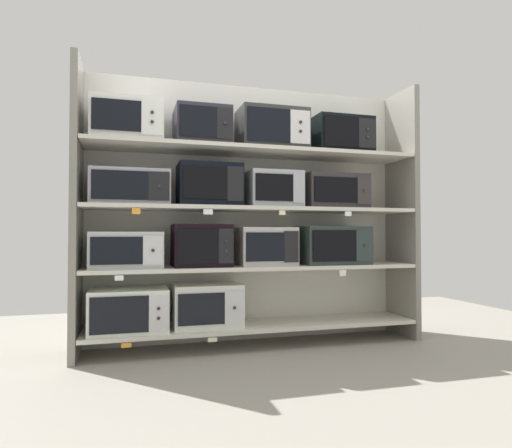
{
  "coord_description": "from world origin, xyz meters",
  "views": [
    {
      "loc": [
        -0.99,
        -3.47,
        0.9
      ],
      "look_at": [
        0.0,
        0.0,
        0.98
      ],
      "focal_mm": 31.17,
      "sensor_mm": 36.0,
      "label": 1
    }
  ],
  "objects_px": {
    "microwave_1": "(207,305)",
    "microwave_8": "(272,190)",
    "microwave_5": "(331,245)",
    "microwave_2": "(127,250)",
    "microwave_7": "(209,185)",
    "microwave_11": "(202,128)",
    "microwave_0": "(129,310)",
    "microwave_9": "(333,192)",
    "microwave_10": "(127,122)",
    "microwave_13": "(340,136)",
    "microwave_4": "(266,246)",
    "microwave_6": "(130,188)",
    "microwave_12": "(272,130)",
    "microwave_3": "(201,245)"
  },
  "relations": [
    {
      "from": "microwave_8",
      "to": "microwave_11",
      "type": "xyz_separation_m",
      "value": [
        -0.58,
        -0.0,
        0.48
      ]
    },
    {
      "from": "microwave_11",
      "to": "microwave_13",
      "type": "height_order",
      "value": "microwave_13"
    },
    {
      "from": "microwave_6",
      "to": "microwave_12",
      "type": "relative_size",
      "value": 1.04
    },
    {
      "from": "microwave_2",
      "to": "microwave_4",
      "type": "relative_size",
      "value": 1.16
    },
    {
      "from": "microwave_2",
      "to": "microwave_10",
      "type": "height_order",
      "value": "microwave_10"
    },
    {
      "from": "microwave_7",
      "to": "microwave_13",
      "type": "relative_size",
      "value": 0.98
    },
    {
      "from": "microwave_1",
      "to": "microwave_13",
      "type": "bearing_deg",
      "value": -0.02
    },
    {
      "from": "microwave_5",
      "to": "microwave_12",
      "type": "height_order",
      "value": "microwave_12"
    },
    {
      "from": "microwave_3",
      "to": "microwave_11",
      "type": "bearing_deg",
      "value": 16.54
    },
    {
      "from": "microwave_9",
      "to": "microwave_13",
      "type": "distance_m",
      "value": 0.49
    },
    {
      "from": "microwave_7",
      "to": "microwave_12",
      "type": "height_order",
      "value": "microwave_12"
    },
    {
      "from": "microwave_0",
      "to": "microwave_9",
      "type": "distance_m",
      "value": 1.92
    },
    {
      "from": "microwave_3",
      "to": "microwave_5",
      "type": "distance_m",
      "value": 1.11
    },
    {
      "from": "microwave_4",
      "to": "microwave_7",
      "type": "xyz_separation_m",
      "value": [
        -0.47,
        0.0,
        0.48
      ]
    },
    {
      "from": "microwave_0",
      "to": "microwave_7",
      "type": "distance_m",
      "value": 1.13
    },
    {
      "from": "microwave_1",
      "to": "microwave_10",
      "type": "bearing_deg",
      "value": -180.0
    },
    {
      "from": "microwave_10",
      "to": "microwave_12",
      "type": "height_order",
      "value": "microwave_12"
    },
    {
      "from": "microwave_1",
      "to": "microwave_8",
      "type": "distance_m",
      "value": 1.07
    },
    {
      "from": "microwave_1",
      "to": "microwave_2",
      "type": "bearing_deg",
      "value": -179.99
    },
    {
      "from": "microwave_10",
      "to": "microwave_0",
      "type": "bearing_deg",
      "value": -1.25
    },
    {
      "from": "microwave_0",
      "to": "microwave_12",
      "type": "xyz_separation_m",
      "value": [
        1.13,
        0.0,
        1.43
      ]
    },
    {
      "from": "microwave_13",
      "to": "microwave_9",
      "type": "bearing_deg",
      "value": 179.68
    },
    {
      "from": "microwave_5",
      "to": "microwave_12",
      "type": "bearing_deg",
      "value": 180.0
    },
    {
      "from": "microwave_1",
      "to": "microwave_7",
      "type": "height_order",
      "value": "microwave_7"
    },
    {
      "from": "microwave_8",
      "to": "microwave_1",
      "type": "bearing_deg",
      "value": 179.99
    },
    {
      "from": "microwave_1",
      "to": "microwave_7",
      "type": "distance_m",
      "value": 0.94
    },
    {
      "from": "microwave_8",
      "to": "microwave_9",
      "type": "relative_size",
      "value": 0.8
    },
    {
      "from": "microwave_10",
      "to": "microwave_13",
      "type": "xyz_separation_m",
      "value": [
        1.77,
        -0.0,
        -0.0
      ]
    },
    {
      "from": "microwave_1",
      "to": "microwave_6",
      "type": "xyz_separation_m",
      "value": [
        -0.59,
        -0.0,
        0.91
      ]
    },
    {
      "from": "microwave_7",
      "to": "microwave_10",
      "type": "bearing_deg",
      "value": 180.0
    },
    {
      "from": "microwave_12",
      "to": "microwave_10",
      "type": "bearing_deg",
      "value": 179.98
    },
    {
      "from": "microwave_6",
      "to": "microwave_10",
      "type": "distance_m",
      "value": 0.5
    },
    {
      "from": "microwave_1",
      "to": "microwave_6",
      "type": "bearing_deg",
      "value": -179.97
    },
    {
      "from": "microwave_0",
      "to": "microwave_8",
      "type": "height_order",
      "value": "microwave_8"
    },
    {
      "from": "microwave_3",
      "to": "microwave_7",
      "type": "xyz_separation_m",
      "value": [
        0.06,
        0.0,
        0.47
      ]
    },
    {
      "from": "microwave_0",
      "to": "microwave_10",
      "type": "relative_size",
      "value": 1.08
    },
    {
      "from": "microwave_5",
      "to": "microwave_2",
      "type": "bearing_deg",
      "value": 179.99
    },
    {
      "from": "microwave_2",
      "to": "microwave_9",
      "type": "relative_size",
      "value": 0.98
    },
    {
      "from": "microwave_3",
      "to": "microwave_6",
      "type": "height_order",
      "value": "microwave_6"
    },
    {
      "from": "microwave_7",
      "to": "microwave_12",
      "type": "bearing_deg",
      "value": -0.03
    },
    {
      "from": "microwave_9",
      "to": "microwave_7",
      "type": "bearing_deg",
      "value": -180.0
    },
    {
      "from": "microwave_2",
      "to": "microwave_3",
      "type": "height_order",
      "value": "microwave_3"
    },
    {
      "from": "microwave_10",
      "to": "microwave_8",
      "type": "bearing_deg",
      "value": -0.0
    },
    {
      "from": "microwave_7",
      "to": "microwave_8",
      "type": "bearing_deg",
      "value": -0.0
    },
    {
      "from": "microwave_10",
      "to": "microwave_7",
      "type": "bearing_deg",
      "value": -0.0
    },
    {
      "from": "microwave_5",
      "to": "microwave_6",
      "type": "height_order",
      "value": "microwave_6"
    },
    {
      "from": "microwave_7",
      "to": "microwave_11",
      "type": "distance_m",
      "value": 0.46
    },
    {
      "from": "microwave_1",
      "to": "microwave_9",
      "type": "bearing_deg",
      "value": -0.0
    },
    {
      "from": "microwave_2",
      "to": "microwave_8",
      "type": "relative_size",
      "value": 1.24
    },
    {
      "from": "microwave_13",
      "to": "microwave_2",
      "type": "bearing_deg",
      "value": 179.99
    }
  ]
}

